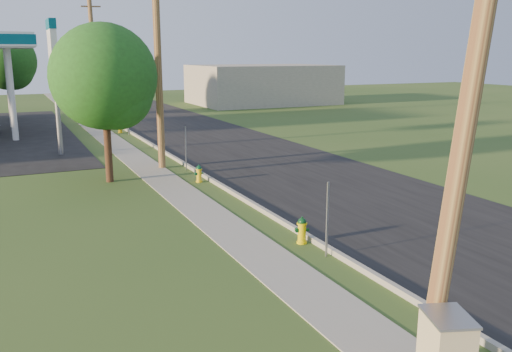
{
  "coord_description": "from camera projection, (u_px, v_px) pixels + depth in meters",
  "views": [
    {
      "loc": [
        -7.05,
        -7.09,
        5.18
      ],
      "look_at": [
        0.0,
        8.0,
        1.4
      ],
      "focal_mm": 38.0,
      "sensor_mm": 36.0,
      "label": 1
    }
  ],
  "objects": [
    {
      "name": "ground_plane",
      "position": [
        433.0,
        331.0,
        10.32
      ],
      "size": [
        140.0,
        140.0,
        0.0
      ],
      "primitive_type": "plane",
      "color": "#2E4C1D",
      "rests_on": "ground"
    },
    {
      "name": "sign_post_near",
      "position": [
        327.0,
        220.0,
        13.91
      ],
      "size": [
        0.05,
        0.04,
        2.0
      ],
      "primitive_type": "cube",
      "color": "gray",
      "rests_on": "ground"
    },
    {
      "name": "distant_building",
      "position": [
        262.0,
        84.0,
        57.07
      ],
      "size": [
        14.0,
        10.0,
        4.0
      ],
      "primitive_type": "cube",
      "color": "gray",
      "rests_on": "ground"
    },
    {
      "name": "utility_pole_near",
      "position": [
        473.0,
        79.0,
        8.13
      ],
      "size": [
        1.4,
        0.32,
        9.48
      ],
      "color": "brown",
      "rests_on": "ground"
    },
    {
      "name": "sign_post_mid",
      "position": [
        186.0,
        149.0,
        24.34
      ],
      "size": [
        0.05,
        0.04,
        2.0
      ],
      "primitive_type": "cube",
      "color": "gray",
      "rests_on": "ground"
    },
    {
      "name": "hydrant_mid",
      "position": [
        199.0,
        174.0,
        22.23
      ],
      "size": [
        0.37,
        0.33,
        0.73
      ],
      "color": "gold",
      "rests_on": "ground"
    },
    {
      "name": "road",
      "position": [
        339.0,
        190.0,
        21.01
      ],
      "size": [
        8.0,
        120.0,
        0.02
      ],
      "primitive_type": "cube",
      "color": "black",
      "rests_on": "ground"
    },
    {
      "name": "sidewalk",
      "position": [
        199.0,
        207.0,
        18.64
      ],
      "size": [
        1.5,
        120.0,
        0.03
      ],
      "primitive_type": "cube",
      "color": "gray",
      "rests_on": "ground"
    },
    {
      "name": "hydrant_near",
      "position": [
        302.0,
        230.0,
        15.03
      ],
      "size": [
        0.4,
        0.36,
        0.77
      ],
      "color": "#DEC403",
      "rests_on": "ground"
    },
    {
      "name": "tree_verge",
      "position": [
        107.0,
        81.0,
        21.47
      ],
      "size": [
        4.22,
        4.22,
        6.4
      ],
      "color": "#342015",
      "rests_on": "ground"
    },
    {
      "name": "utility_pole_mid",
      "position": [
        158.0,
        59.0,
        24.0
      ],
      "size": [
        1.4,
        0.32,
        9.8
      ],
      "color": "brown",
      "rests_on": "ground"
    },
    {
      "name": "curb",
      "position": [
        245.0,
        200.0,
        19.35
      ],
      "size": [
        0.15,
        120.0,
        0.15
      ],
      "primitive_type": "cube",
      "color": "gray",
      "rests_on": "ground"
    },
    {
      "name": "hydrant_far",
      "position": [
        120.0,
        127.0,
        36.09
      ],
      "size": [
        0.43,
        0.38,
        0.83
      ],
      "color": "gold",
      "rests_on": "ground"
    },
    {
      "name": "sign_post_far",
      "position": [
        128.0,
        119.0,
        35.12
      ],
      "size": [
        0.05,
        0.04,
        2.0
      ],
      "primitive_type": "cube",
      "color": "gray",
      "rests_on": "ground"
    },
    {
      "name": "utility_pole_far",
      "position": [
        94.0,
        59.0,
        39.94
      ],
      "size": [
        1.4,
        0.32,
        9.5
      ],
      "color": "brown",
      "rests_on": "ground"
    },
    {
      "name": "price_pylon",
      "position": [
        53.0,
        48.0,
        27.15
      ],
      "size": [
        0.34,
        2.04,
        6.85
      ],
      "color": "gray",
      "rests_on": "ground"
    },
    {
      "name": "tree_lot",
      "position": [
        8.0,
        63.0,
        42.67
      ],
      "size": [
        4.54,
        4.54,
        6.88
      ],
      "color": "#342015",
      "rests_on": "ground"
    }
  ]
}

